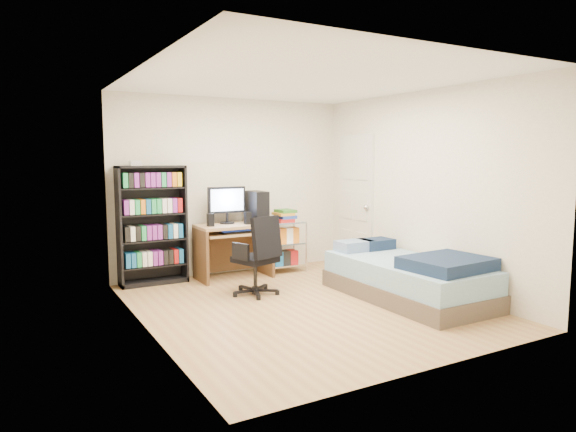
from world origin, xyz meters
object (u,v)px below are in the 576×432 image
media_shelf (152,224)px  bed (408,277)px  office_chair (258,270)px  computer_desk (239,228)px

media_shelf → bed: (2.43, -2.21, -0.54)m
media_shelf → bed: size_ratio=0.79×
media_shelf → office_chair: bearing=-50.6°
media_shelf → bed: bearing=-42.2°
computer_desk → bed: size_ratio=0.61×
computer_desk → bed: (1.27, -2.04, -0.42)m
computer_desk → office_chair: bearing=-101.1°
media_shelf → computer_desk: media_shelf is taller
computer_desk → office_chair: size_ratio=1.30×
media_shelf → office_chair: media_shelf is taller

